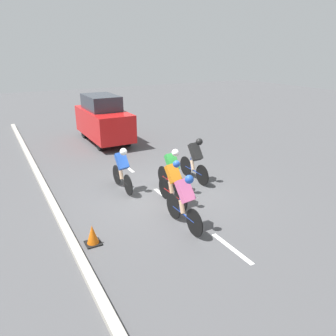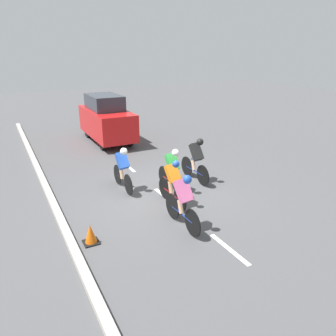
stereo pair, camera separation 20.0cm
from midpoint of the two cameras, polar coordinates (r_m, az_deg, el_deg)
The scene contains 12 objects.
ground_plane at distance 10.49m, azimuth -1.76°, elevation -4.48°, with size 60.00×60.00×0.00m, color #4C4C4F.
lane_stripe_near at distance 7.93m, azimuth 10.31°, elevation -13.58°, with size 0.12×1.40×0.01m, color white.
lane_stripe_mid at distance 10.25m, azimuth -1.00°, elevation -5.06°, with size 0.12×1.40×0.01m, color white.
lane_stripe_far at distance 12.95m, azimuth -7.70°, elevation 0.23°, with size 0.12×1.40×0.01m, color white.
curb at distance 9.32m, azimuth -18.82°, elevation -8.49°, with size 0.20×26.26×0.14m, color #A8A399.
cyclist_green at distance 10.31m, azimuth 0.09°, elevation -0.19°, with size 0.34×1.70×1.50m.
cyclist_blue at distance 10.55m, azimuth -8.53°, elevation 0.08°, with size 0.35×1.68×1.50m.
cyclist_black at distance 11.23m, azimuth 4.23°, elevation 1.72°, with size 0.34×1.76×1.59m.
cyclist_pink at distance 8.23m, azimuth 2.22°, elevation -5.51°, with size 0.38×1.73×1.55m.
cyclist_orange at distance 9.43m, azimuth 0.26°, elevation -2.36°, with size 0.37×1.64×1.47m.
support_car at distance 16.43m, azimuth -11.55°, elevation 8.31°, with size 1.70×4.10×2.27m.
traffic_cone at distance 8.07m, azimuth -13.72°, elevation -11.28°, with size 0.36×0.36×0.49m.
Camera 1 is at (4.45, 8.44, 4.35)m, focal length 35.00 mm.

